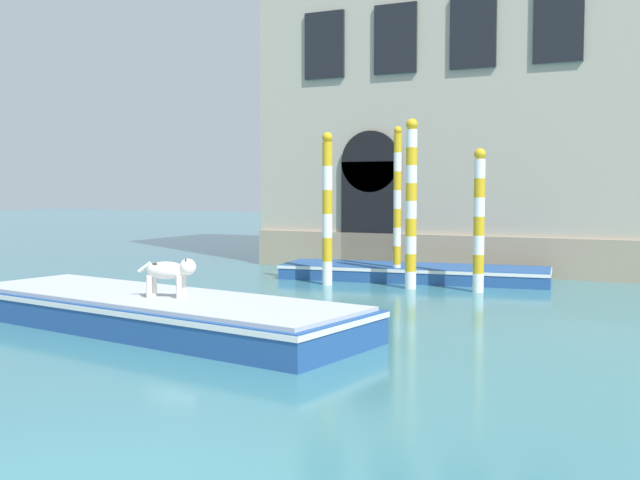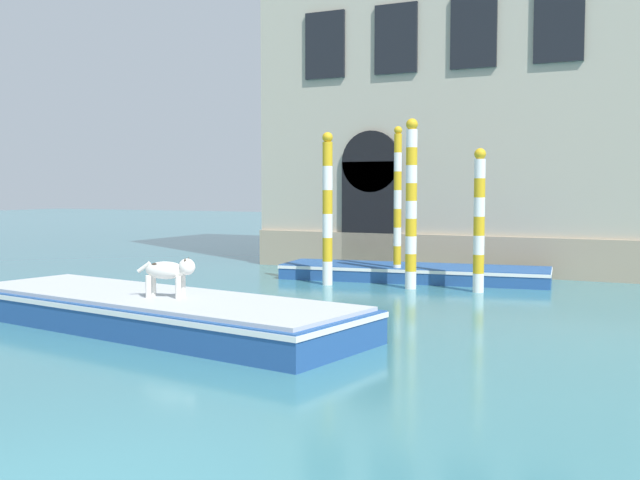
# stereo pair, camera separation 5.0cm
# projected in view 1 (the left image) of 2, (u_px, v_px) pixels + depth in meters

# --- Properties ---
(palazzo_left) EXTENTS (10.95, 6.13, 14.92)m
(palazzo_left) POSITION_uv_depth(u_px,v_px,m) (462.00, 23.00, 23.05)
(palazzo_left) COLOR #B2A893
(palazzo_left) RESTS_ON ground_plane
(boat_foreground) EXTENTS (8.03, 3.57, 0.57)m
(boat_foreground) POSITION_uv_depth(u_px,v_px,m) (154.00, 310.00, 12.59)
(boat_foreground) COLOR #234C8C
(boat_foreground) RESTS_ON ground_plane
(dog_on_deck) EXTENTS (0.99, 0.45, 0.67)m
(dog_on_deck) POSITION_uv_depth(u_px,v_px,m) (170.00, 271.00, 12.23)
(dog_on_deck) COLOR silver
(dog_on_deck) RESTS_ON boat_foreground
(boat_moored_near_palazzo) EXTENTS (6.95, 2.66, 0.38)m
(boat_moored_near_palazzo) POSITION_uv_depth(u_px,v_px,m) (413.00, 272.00, 19.16)
(boat_moored_near_palazzo) COLOR #234C8C
(boat_moored_near_palazzo) RESTS_ON ground_plane
(mooring_pole_0) EXTENTS (0.20, 0.20, 3.88)m
(mooring_pole_0) POSITION_uv_depth(u_px,v_px,m) (397.00, 204.00, 18.50)
(mooring_pole_0) COLOR white
(mooring_pole_0) RESTS_ON ground_plane
(mooring_pole_1) EXTENTS (0.27, 0.27, 3.97)m
(mooring_pole_1) POSITION_uv_depth(u_px,v_px,m) (411.00, 203.00, 17.43)
(mooring_pole_1) COLOR white
(mooring_pole_1) RESTS_ON ground_plane
(mooring_pole_2) EXTENTS (0.26, 0.26, 3.71)m
(mooring_pole_2) POSITION_uv_depth(u_px,v_px,m) (327.00, 208.00, 18.12)
(mooring_pole_2) COLOR white
(mooring_pole_2) RESTS_ON ground_plane
(mooring_pole_3) EXTENTS (0.26, 0.26, 3.25)m
(mooring_pole_3) POSITION_uv_depth(u_px,v_px,m) (479.00, 220.00, 16.87)
(mooring_pole_3) COLOR white
(mooring_pole_3) RESTS_ON ground_plane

